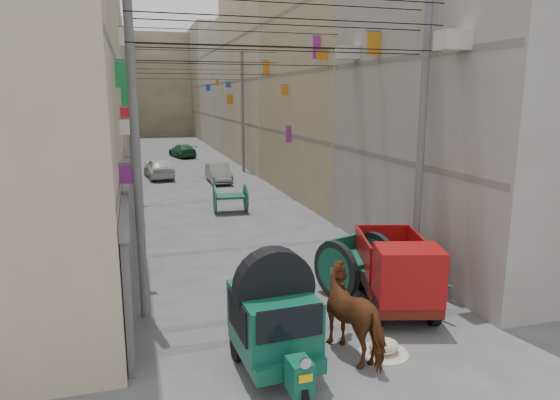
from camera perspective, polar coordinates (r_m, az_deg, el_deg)
name	(u,v)px	position (r m, az deg, el deg)	size (l,w,h in m)	color
building_row_left	(66,77)	(39.89, -23.28, 12.79)	(8.00, 62.00, 14.00)	#BBAA8D
building_row_right	(280,79)	(41.33, -0.05, 13.65)	(8.00, 62.00, 14.00)	gray
end_cap_building	(157,86)	(71.61, -13.84, 12.57)	(22.00, 10.00, 13.00)	tan
shutters_left	(128,215)	(16.29, -16.94, -1.60)	(0.18, 14.40, 2.88)	#4C4C51
signboards	(202,128)	(27.46, -8.86, 8.12)	(8.22, 40.52, 5.67)	blue
ac_units	(397,12)	(15.24, 13.26, 20.21)	(0.70, 6.55, 3.35)	beige
utility_poles	(216,122)	(22.83, -7.29, 8.88)	(7.40, 22.20, 8.00)	slate
overhead_cables	(225,53)	(20.31, -6.26, 16.37)	(7.40, 22.52, 1.12)	black
auto_rickshaw	(274,318)	(9.53, -0.67, -13.29)	(1.59, 2.66, 1.84)	black
tonga_cart	(356,264)	(13.38, 8.69, -7.22)	(2.34, 3.61, 1.53)	black
mini_truck	(399,277)	(12.38, 13.47, -8.57)	(2.31, 3.56, 1.85)	black
second_cart	(230,198)	(22.31, -5.70, 0.26)	(1.53, 1.37, 1.29)	#12503A
feed_sack	(384,346)	(10.74, 11.78, -16.04)	(0.62, 0.50, 0.31)	beige
horse	(358,313)	(10.38, 8.87, -12.64)	(0.93, 2.03, 1.72)	brown
distant_car_white	(159,168)	(32.54, -13.66, 3.57)	(1.55, 3.84, 1.31)	silver
distant_car_grey	(218,173)	(30.33, -7.05, 3.06)	(1.19, 3.43, 1.13)	slate
distant_car_green	(183,151)	(43.56, -11.08, 5.56)	(1.55, 3.81, 1.11)	#1D5531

